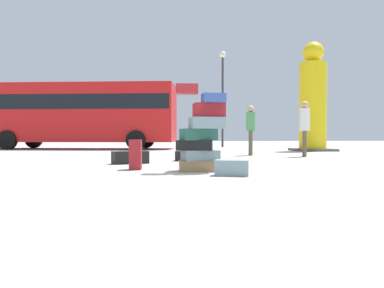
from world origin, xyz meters
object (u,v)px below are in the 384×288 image
suitcase_maroon_foreground_far (136,155)px  person_tourist_with_camera (305,124)px  suitcase_black_left_side (130,157)px  suitcase_tower (201,136)px  lamp_post (223,84)px  yellow_dummy_statue (313,102)px  suitcase_slate_foreground_near (232,168)px  parked_bus (81,112)px  suitcase_black_white_trunk (188,156)px  person_bearded_onlooker (251,126)px

suitcase_maroon_foreground_far → person_tourist_with_camera: person_tourist_with_camera is taller
suitcase_maroon_foreground_far → suitcase_black_left_side: suitcase_maroon_foreground_far is taller
suitcase_tower → person_tourist_with_camera: 5.63m
person_tourist_with_camera → suitcase_maroon_foreground_far: bearing=-27.6°
lamp_post → yellow_dummy_statue: bearing=-63.3°
suitcase_slate_foreground_near → yellow_dummy_statue: 10.85m
parked_bus → suitcase_slate_foreground_near: bearing=-60.0°
suitcase_maroon_foreground_far → suitcase_black_left_side: bearing=100.6°
person_tourist_with_camera → lamp_post: (-0.65, 9.77, 2.63)m
suitcase_maroon_foreground_far → person_tourist_with_camera: bearing=40.2°
suitcase_tower → suitcase_slate_foreground_near: bearing=-63.3°
suitcase_slate_foreground_near → suitcase_black_left_side: 3.22m
suitcase_slate_foreground_near → lamp_post: size_ratio=0.10×
suitcase_black_white_trunk → parked_bus: (-4.47, 9.25, 1.71)m
person_bearded_onlooker → lamp_post: bearing=-167.0°
suitcase_tower → suitcase_slate_foreground_near: suitcase_tower is taller
suitcase_black_left_side → person_tourist_with_camera: person_tourist_with_camera is taller
suitcase_black_white_trunk → suitcase_black_left_side: 1.62m
person_tourist_with_camera → suitcase_slate_foreground_near: bearing=-8.8°
suitcase_black_left_side → yellow_dummy_statue: 9.92m
suitcase_maroon_foreground_far → suitcase_black_white_trunk: suitcase_maroon_foreground_far is taller
suitcase_black_white_trunk → suitcase_slate_foreground_near: bearing=-74.2°
person_tourist_with_camera → yellow_dummy_statue: 4.82m
suitcase_tower → lamp_post: 14.60m
suitcase_maroon_foreground_far → person_bearded_onlooker: 5.84m
suitcase_tower → yellow_dummy_statue: (5.93, 8.34, 1.44)m
suitcase_black_left_side → yellow_dummy_statue: yellow_dummy_statue is taller
person_bearded_onlooker → suitcase_black_white_trunk: bearing=-26.4°
parked_bus → lamp_post: bearing=23.7°
suitcase_black_white_trunk → suitcase_slate_foreground_near: (0.37, -3.52, 0.00)m
suitcase_tower → suitcase_black_left_side: bearing=125.7°
suitcase_maroon_foreground_far → person_tourist_with_camera: size_ratio=0.33×
suitcase_slate_foreground_near → suitcase_black_left_side: bearing=138.6°
suitcase_tower → suitcase_black_left_side: suitcase_tower is taller
suitcase_slate_foreground_near → parked_bus: (-4.84, 12.77, 1.71)m
suitcase_black_white_trunk → person_tourist_with_camera: (3.74, 1.43, 0.89)m
lamp_post → person_bearded_onlooker: bearing=-95.1°
person_tourist_with_camera → parked_bus: parked_bus is taller
suitcase_tower → suitcase_black_left_side: size_ratio=1.94×
person_bearded_onlooker → suitcase_maroon_foreground_far: bearing=-18.9°
suitcase_black_left_side → lamp_post: (4.48, 12.03, 3.50)m
suitcase_slate_foreground_near → parked_bus: bearing=126.2°
suitcase_tower → person_bearded_onlooker: (2.31, 5.07, 0.33)m
yellow_dummy_statue → suitcase_tower: bearing=-125.4°
person_tourist_with_camera → person_bearded_onlooker: bearing=-96.4°
suitcase_maroon_foreground_far → parked_bus: size_ratio=0.06×
suitcase_maroon_foreground_far → suitcase_black_white_trunk: 2.60m
suitcase_maroon_foreground_far → parked_bus: bearing=109.0°
lamp_post → suitcase_black_left_side: bearing=-110.4°
suitcase_black_white_trunk → person_bearded_onlooker: person_bearded_onlooker is taller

